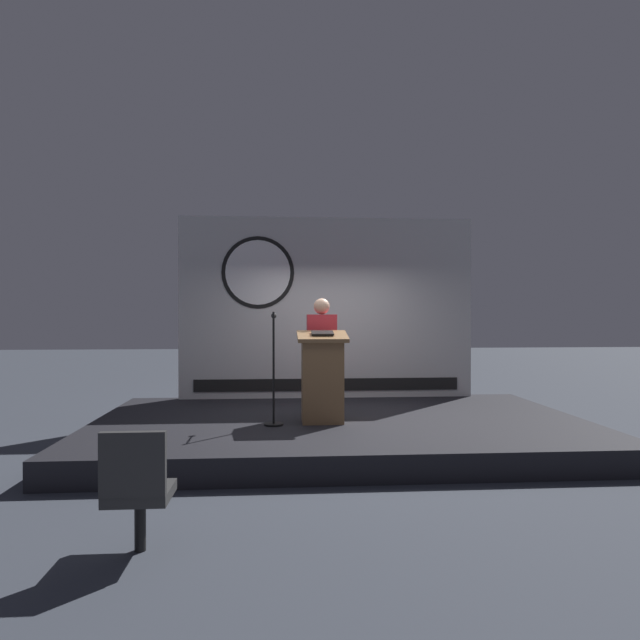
% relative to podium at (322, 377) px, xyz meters
% --- Properties ---
extents(ground_plane, '(40.00, 40.00, 0.00)m').
position_rel_podium_xyz_m(ground_plane, '(0.25, 0.28, -0.88)').
color(ground_plane, '#383D47').
extents(stage_platform, '(6.40, 4.00, 0.30)m').
position_rel_podium_xyz_m(stage_platform, '(0.25, 0.28, -0.73)').
color(stage_platform, black).
rests_on(stage_platform, ground).
extents(banner_display, '(4.85, 0.12, 2.98)m').
position_rel_podium_xyz_m(banner_display, '(0.22, 2.13, 0.92)').
color(banner_display, silver).
rests_on(banner_display, stage_platform).
extents(podium, '(0.64, 0.50, 1.17)m').
position_rel_podium_xyz_m(podium, '(0.00, 0.00, 0.00)').
color(podium, olive).
rests_on(podium, stage_platform).
extents(speaker_person, '(0.40, 0.26, 1.60)m').
position_rel_podium_xyz_m(speaker_person, '(0.03, 0.48, 0.24)').
color(speaker_person, black).
rests_on(speaker_person, stage_platform).
extents(microphone_stand, '(0.24, 0.53, 1.41)m').
position_rel_podium_xyz_m(microphone_stand, '(-0.62, -0.10, -0.08)').
color(microphone_stand, black).
rests_on(microphone_stand, stage_platform).
extents(audience_chair_left, '(0.44, 0.45, 0.89)m').
position_rel_podium_xyz_m(audience_chair_left, '(-1.54, -3.16, -0.38)').
color(audience_chair_left, black).
rests_on(audience_chair_left, ground).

